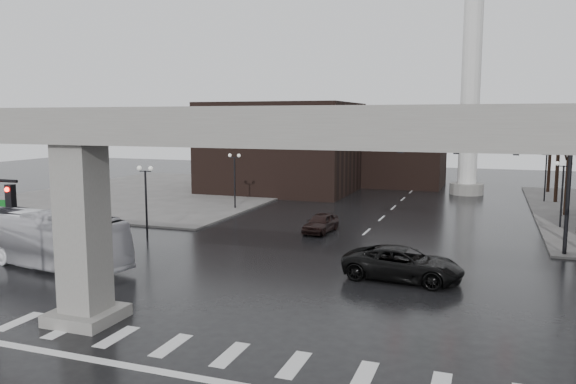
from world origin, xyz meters
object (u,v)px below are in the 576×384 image
city_bus (45,238)px  far_car (321,223)px  signal_mast_arm (502,159)px  pickup_truck (403,264)px

city_bus → far_car: 18.69m
signal_mast_arm → pickup_truck: (-4.66, -8.37, -4.98)m
pickup_truck → city_bus: bearing=106.7°
signal_mast_arm → city_bus: 27.44m
city_bus → pickup_truck: bearing=-68.2°
far_car → signal_mast_arm: bearing=-3.5°
city_bus → far_car: size_ratio=2.76×
city_bus → far_car: (11.98, 14.32, -0.88)m
signal_mast_arm → pickup_truck: bearing=-119.1°
pickup_truck → city_bus: 19.87m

